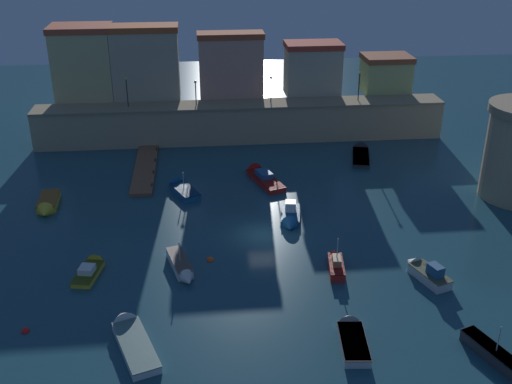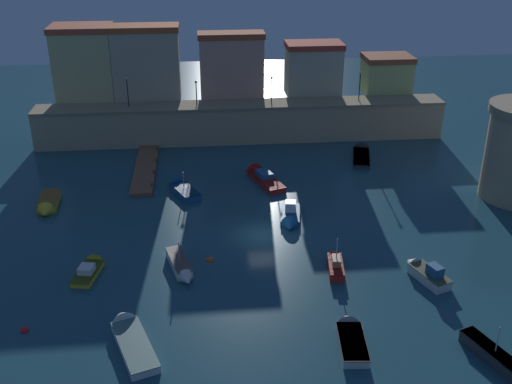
# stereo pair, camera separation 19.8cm
# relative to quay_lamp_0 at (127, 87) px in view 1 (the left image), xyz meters

# --- Properties ---
(ground_plane) EXTENTS (137.16, 137.16, 0.00)m
(ground_plane) POSITION_rel_quay_lamp_0_xyz_m (13.60, -24.76, -7.09)
(ground_plane) COLOR #1E4756
(quay_wall) EXTENTS (49.98, 4.09, 4.72)m
(quay_wall) POSITION_rel_quay_lamp_0_xyz_m (13.60, 0.00, -4.73)
(quay_wall) COLOR tan
(quay_wall) RESTS_ON ground
(old_town_backdrop) EXTENTS (44.96, 5.44, 9.17)m
(old_town_backdrop) POSITION_rel_quay_lamp_0_xyz_m (8.89, 4.05, 1.44)
(old_town_backdrop) COLOR #CBBB7D
(old_town_backdrop) RESTS_ON ground
(pier_dock) EXTENTS (2.32, 13.74, 0.70)m
(pier_dock) POSITION_rel_quay_lamp_0_xyz_m (2.22, -8.77, -6.92)
(pier_dock) COLOR brown
(pier_dock) RESTS_ON ground
(quay_lamp_0) EXTENTS (0.32, 0.32, 3.60)m
(quay_lamp_0) POSITION_rel_quay_lamp_0_xyz_m (0.00, 0.00, 0.00)
(quay_lamp_0) COLOR black
(quay_lamp_0) RESTS_ON quay_wall
(quay_lamp_1) EXTENTS (0.32, 0.32, 2.96)m
(quay_lamp_1) POSITION_rel_quay_lamp_0_xyz_m (8.13, 0.00, -0.37)
(quay_lamp_1) COLOR black
(quay_lamp_1) RESTS_ON quay_wall
(quay_lamp_2) EXTENTS (0.32, 0.32, 3.28)m
(quay_lamp_2) POSITION_rel_quay_lamp_0_xyz_m (17.25, 0.00, -0.18)
(quay_lamp_2) COLOR black
(quay_lamp_2) RESTS_ON quay_wall
(quay_lamp_3) EXTENTS (0.32, 0.32, 3.59)m
(quay_lamp_3) POSITION_rel_quay_lamp_0_xyz_m (28.17, -0.00, -0.01)
(quay_lamp_3) COLOR black
(quay_lamp_3) RESTS_ON quay_wall
(moored_boat_0) EXTENTS (3.69, 5.48, 2.80)m
(moored_boat_0) POSITION_rel_quay_lamp_0_xyz_m (6.24, -14.53, -6.76)
(moored_boat_0) COLOR #195689
(moored_boat_0) RESTS_ON ground
(moored_boat_1) EXTENTS (2.34, 4.76, 1.45)m
(moored_boat_1) POSITION_rel_quay_lamp_0_xyz_m (-0.69, -29.27, -6.78)
(moored_boat_1) COLOR gold
(moored_boat_1) RESTS_ON ground
(moored_boat_2) EXTENTS (3.45, 7.41, 1.74)m
(moored_boat_2) POSITION_rel_quay_lamp_0_xyz_m (27.18, -6.47, -6.84)
(moored_boat_2) COLOR #333338
(moored_boat_2) RESTS_ON ground
(moored_boat_3) EXTENTS (2.15, 5.31, 1.61)m
(moored_boat_3) POSITION_rel_quay_lamp_0_xyz_m (17.98, -39.64, -6.75)
(moored_boat_3) COLOR silver
(moored_boat_3) RESTS_ON ground
(moored_boat_4) EXTENTS (2.48, 5.07, 1.97)m
(moored_boat_4) POSITION_rel_quay_lamp_0_xyz_m (16.42, -22.33, -6.73)
(moored_boat_4) COLOR #195689
(moored_boat_4) RESTS_ON ground
(moored_boat_5) EXTENTS (2.56, 5.47, 2.66)m
(moored_boat_5) POSITION_rel_quay_lamp_0_xyz_m (6.51, -30.05, -6.67)
(moored_boat_5) COLOR silver
(moored_boat_5) RESTS_ON ground
(moored_boat_6) EXTENTS (2.91, 4.78, 1.97)m
(moored_boat_6) POSITION_rel_quay_lamp_0_xyz_m (25.58, -32.79, -6.57)
(moored_boat_6) COLOR silver
(moored_boat_6) RESTS_ON ground
(moored_boat_7) EXTENTS (4.06, 7.23, 1.76)m
(moored_boat_7) POSITION_rel_quay_lamp_0_xyz_m (3.20, -38.26, -6.76)
(moored_boat_7) COLOR white
(moored_boat_7) RESTS_ON ground
(moored_boat_8) EXTENTS (3.35, 6.70, 2.80)m
(moored_boat_8) POSITION_rel_quay_lamp_0_xyz_m (26.92, -43.45, -6.65)
(moored_boat_8) COLOR #333338
(moored_boat_8) RESTS_ON ground
(moored_boat_9) EXTENTS (1.67, 4.42, 3.19)m
(moored_boat_9) POSITION_rel_quay_lamp_0_xyz_m (18.87, -30.72, -6.63)
(moored_boat_9) COLOR red
(moored_boat_9) RESTS_ON ground
(moored_boat_10) EXTENTS (4.05, 7.58, 1.74)m
(moored_boat_10) POSITION_rel_quay_lamp_0_xyz_m (14.73, -12.24, -6.73)
(moored_boat_10) COLOR red
(moored_boat_10) RESTS_ON ground
(moored_boat_11) EXTENTS (2.02, 5.26, 1.66)m
(moored_boat_11) POSITION_rel_quay_lamp_0_xyz_m (-6.54, -17.43, -6.69)
(moored_boat_11) COLOR gold
(moored_boat_11) RESTS_ON ground
(mooring_buoy_0) EXTENTS (0.61, 0.61, 0.61)m
(mooring_buoy_0) POSITION_rel_quay_lamp_0_xyz_m (8.81, -28.57, -7.09)
(mooring_buoy_0) COLOR #EA4C19
(mooring_buoy_0) RESTS_ON ground
(mooring_buoy_1) EXTENTS (0.58, 0.58, 0.58)m
(mooring_buoy_1) POSITION_rel_quay_lamp_0_xyz_m (-4.11, -36.68, -7.09)
(mooring_buoy_1) COLOR red
(mooring_buoy_1) RESTS_ON ground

